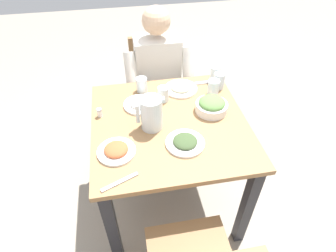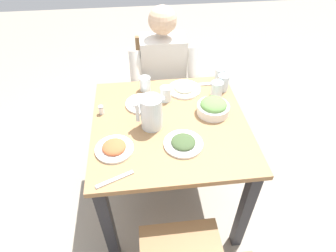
{
  "view_description": "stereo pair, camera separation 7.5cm",
  "coord_description": "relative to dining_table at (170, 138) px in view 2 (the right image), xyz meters",
  "views": [
    {
      "loc": [
        0.23,
        1.2,
        1.81
      ],
      "look_at": [
        0.01,
        0.02,
        0.73
      ],
      "focal_mm": 30.42,
      "sensor_mm": 36.0,
      "label": 1
    },
    {
      "loc": [
        0.15,
        1.21,
        1.81
      ],
      "look_at": [
        0.01,
        0.02,
        0.73
      ],
      "focal_mm": 30.42,
      "sensor_mm": 36.0,
      "label": 2
    }
  ],
  "objects": [
    {
      "name": "plate_rice_curry",
      "position": [
        0.31,
        0.18,
        0.14
      ],
      "size": [
        0.2,
        0.2,
        0.04
      ],
      "color": "white",
      "rests_on": "dining_table"
    },
    {
      "name": "water_glass_near_left",
      "position": [
        -0.38,
        -0.28,
        0.18
      ],
      "size": [
        0.07,
        0.07,
        0.11
      ],
      "primitive_type": "cylinder",
      "color": "silver",
      "rests_on": "dining_table"
    },
    {
      "name": "salt_shaker",
      "position": [
        0.39,
        -0.12,
        0.16
      ],
      "size": [
        0.03,
        0.03,
        0.05
      ],
      "color": "white",
      "rests_on": "dining_table"
    },
    {
      "name": "water_pitcher",
      "position": [
        0.1,
        0.02,
        0.22
      ],
      "size": [
        0.16,
        0.12,
        0.19
      ],
      "color": "silver",
      "rests_on": "dining_table"
    },
    {
      "name": "water_glass_far_right",
      "position": [
        0.0,
        -0.21,
        0.18
      ],
      "size": [
        0.07,
        0.07,
        0.09
      ],
      "primitive_type": "cylinder",
      "color": "silver",
      "rests_on": "dining_table"
    },
    {
      "name": "fork_near",
      "position": [
        -0.28,
        -0.35,
        0.13
      ],
      "size": [
        0.17,
        0.03,
        0.01
      ],
      "primitive_type": "cube",
      "rotation": [
        0.0,
        0.0,
        0.03
      ],
      "color": "silver",
      "rests_on": "dining_table"
    },
    {
      "name": "water_glass_center",
      "position": [
        0.12,
        -0.33,
        0.18
      ],
      "size": [
        0.07,
        0.07,
        0.09
      ],
      "primitive_type": "cylinder",
      "color": "silver",
      "rests_on": "dining_table"
    },
    {
      "name": "plate_dolmas",
      "position": [
        -0.05,
        0.19,
        0.14
      ],
      "size": [
        0.21,
        0.21,
        0.04
      ],
      "color": "white",
      "rests_on": "dining_table"
    },
    {
      "name": "plate_yoghurt",
      "position": [
        0.15,
        -0.18,
        0.14
      ],
      "size": [
        0.2,
        0.2,
        0.04
      ],
      "color": "white",
      "rests_on": "dining_table"
    },
    {
      "name": "knife_near",
      "position": [
        0.3,
        0.38,
        0.13
      ],
      "size": [
        0.18,
        0.09,
        0.01
      ],
      "primitive_type": "cube",
      "rotation": [
        0.0,
        0.0,
        0.39
      ],
      "color": "silver",
      "rests_on": "dining_table"
    },
    {
      "name": "water_glass_by_pitcher",
      "position": [
        -0.32,
        -0.22,
        0.18
      ],
      "size": [
        0.07,
        0.07,
        0.1
      ],
      "primitive_type": "cylinder",
      "color": "silver",
      "rests_on": "dining_table"
    },
    {
      "name": "chair_near",
      "position": [
        -0.03,
        -0.74,
        -0.12
      ],
      "size": [
        0.4,
        0.4,
        0.88
      ],
      "color": "olive",
      "rests_on": "ground_plane"
    },
    {
      "name": "salad_bowl",
      "position": [
        -0.26,
        -0.05,
        0.17
      ],
      "size": [
        0.19,
        0.19,
        0.09
      ],
      "color": "white",
      "rests_on": "dining_table"
    },
    {
      "name": "diner_near",
      "position": [
        -0.03,
        -0.54,
        0.03
      ],
      "size": [
        0.48,
        0.53,
        1.17
      ],
      "color": "silver",
      "rests_on": "ground_plane"
    },
    {
      "name": "plate_beans",
      "position": [
        -0.13,
        -0.3,
        0.14
      ],
      "size": [
        0.21,
        0.21,
        0.04
      ],
      "color": "white",
      "rests_on": "dining_table"
    },
    {
      "name": "water_glass_far_left",
      "position": [
        -0.38,
        -0.36,
        0.18
      ],
      "size": [
        0.06,
        0.06,
        0.1
      ],
      "primitive_type": "cylinder",
      "color": "silver",
      "rests_on": "dining_table"
    },
    {
      "name": "ground_plane",
      "position": [
        0.0,
        0.0,
        -0.61
      ],
      "size": [
        8.0,
        8.0,
        0.0
      ],
      "primitive_type": "plane",
      "color": "gray"
    },
    {
      "name": "dining_table",
      "position": [
        0.0,
        0.0,
        0.0
      ],
      "size": [
        0.88,
        0.88,
        0.74
      ],
      "color": "#997047",
      "rests_on": "ground_plane"
    }
  ]
}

